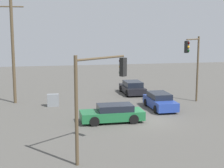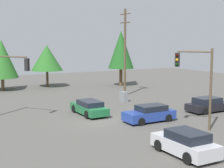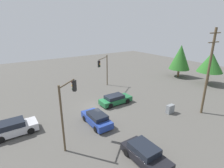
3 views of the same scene
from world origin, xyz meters
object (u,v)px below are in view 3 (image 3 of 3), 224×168
traffic_signal_cross (67,103)px  electrical_cabinet (170,109)px  traffic_signal_main (104,67)px  sedan_green (115,99)px  sedan_silver (14,128)px  sedan_dark (145,154)px  sedan_blue (97,119)px

traffic_signal_cross → electrical_cabinet: traffic_signal_cross is taller
traffic_signal_main → traffic_signal_cross: traffic_signal_cross is taller
sedan_green → sedan_silver: 12.73m
sedan_dark → sedan_silver: bearing=-50.3°
sedan_silver → traffic_signal_main: (14.92, 6.90, 3.13)m
traffic_signal_cross → sedan_blue: bearing=-17.1°
traffic_signal_main → sedan_green: bearing=35.0°
sedan_blue → traffic_signal_cross: size_ratio=0.71×
sedan_blue → sedan_silver: (-7.89, 3.00, 0.05)m
traffic_signal_main → electrical_cabinet: (1.96, -12.78, -3.30)m
sedan_blue → traffic_signal_cross: bearing=-156.4°
sedan_blue → electrical_cabinet: sedan_blue is taller
sedan_green → traffic_signal_main: traffic_signal_main is taller
traffic_signal_main → traffic_signal_cross: bearing=10.3°
traffic_signal_main → electrical_cabinet: size_ratio=5.07×
sedan_silver → electrical_cabinet: bearing=70.8°
sedan_green → sedan_silver: bearing=-88.8°
sedan_dark → traffic_signal_main: traffic_signal_main is taller
sedan_green → electrical_cabinet: bearing=34.0°
electrical_cabinet → sedan_green: bearing=124.0°
traffic_signal_cross → electrical_cabinet: 13.26m
sedan_blue → traffic_signal_cross: 5.34m
sedan_blue → sedan_green: bearing=34.0°
sedan_green → sedan_blue: size_ratio=1.07×
traffic_signal_main → sedan_silver: bearing=-11.9°
sedan_blue → electrical_cabinet: size_ratio=3.94×
sedan_dark → electrical_cabinet: 9.46m
traffic_signal_main → sedan_blue: bearing=17.9°
sedan_green → sedan_dark: 11.25m
sedan_silver → traffic_signal_main: 16.73m
sedan_green → sedan_dark: (-4.31, -10.39, 0.01)m
sedan_green → traffic_signal_main: size_ratio=0.83×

